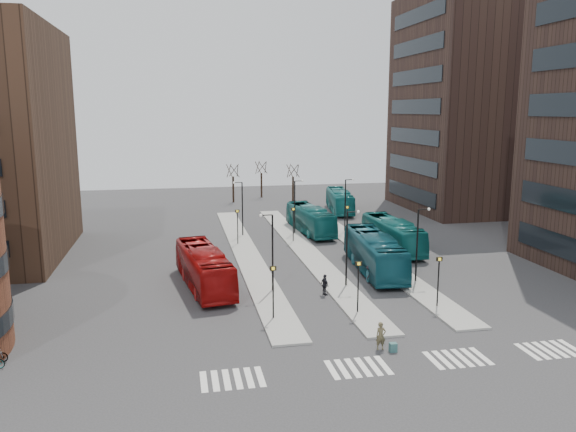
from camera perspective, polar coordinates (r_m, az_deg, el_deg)
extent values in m
plane|color=#2C2C2F|center=(29.51, 11.64, -18.00)|extent=(160.00, 160.00, 0.00)
cube|color=gray|center=(55.88, -4.26, -3.81)|extent=(2.50, 45.00, 0.15)
cube|color=gray|center=(56.89, 1.76, -3.52)|extent=(2.50, 45.00, 0.15)
cube|color=gray|center=(58.51, 7.50, -3.21)|extent=(2.50, 45.00, 0.15)
cube|color=navy|center=(34.60, 10.63, -12.98)|extent=(0.43, 0.34, 0.54)
imported|color=#9B0C0B|center=(45.71, -8.54, -5.21)|extent=(4.43, 11.88, 3.23)
imported|color=#124E5B|center=(50.09, 8.75, -3.71)|extent=(3.88, 12.37, 3.39)
imported|color=#125C5D|center=(65.19, 2.27, -0.35)|extent=(3.61, 11.37, 3.11)
imported|color=#136363|center=(58.25, 10.56, -1.83)|extent=(2.86, 11.43, 3.17)
imported|color=#167071|center=(78.92, 5.28, 1.55)|extent=(4.16, 11.31, 3.08)
imported|color=brown|center=(34.56, 9.41, -11.93)|extent=(0.62, 0.41, 1.69)
imported|color=black|center=(45.28, -6.01, -6.38)|extent=(0.79, 0.62, 1.59)
imported|color=black|center=(43.55, 3.76, -7.00)|extent=(0.68, 1.05, 1.66)
imported|color=black|center=(46.82, 8.25, -5.90)|extent=(1.02, 1.14, 1.53)
cube|color=silver|center=(31.09, -8.55, -16.31)|extent=(0.35, 2.40, 0.01)
cube|color=silver|center=(31.12, -7.40, -16.25)|extent=(0.35, 2.40, 0.01)
cube|color=silver|center=(31.15, -6.26, -16.19)|extent=(0.35, 2.40, 0.01)
cube|color=silver|center=(31.20, -5.11, -16.12)|extent=(0.35, 2.40, 0.01)
cube|color=silver|center=(31.26, -3.98, -16.05)|extent=(0.35, 2.40, 0.01)
cube|color=silver|center=(31.33, -2.84, -15.97)|extent=(0.35, 2.40, 0.01)
cube|color=silver|center=(32.09, 4.50, -15.31)|extent=(0.35, 2.40, 0.01)
cube|color=silver|center=(32.25, 5.56, -15.19)|extent=(0.35, 2.40, 0.01)
cube|color=silver|center=(32.41, 6.61, -15.08)|extent=(0.35, 2.40, 0.01)
cube|color=silver|center=(32.59, 7.65, -14.95)|extent=(0.35, 2.40, 0.01)
cube|color=silver|center=(32.77, 8.68, -14.83)|extent=(0.35, 2.40, 0.01)
cube|color=silver|center=(32.97, 9.69, -14.70)|extent=(0.35, 2.40, 0.01)
cube|color=silver|center=(34.09, 14.55, -14.01)|extent=(0.35, 2.40, 0.01)
cube|color=silver|center=(34.34, 15.48, -13.87)|extent=(0.35, 2.40, 0.01)
cube|color=silver|center=(34.60, 16.40, -13.73)|extent=(0.35, 2.40, 0.01)
cube|color=silver|center=(34.87, 17.30, -13.58)|extent=(0.35, 2.40, 0.01)
cube|color=silver|center=(35.14, 18.18, -13.44)|extent=(0.35, 2.40, 0.01)
cube|color=silver|center=(35.43, 19.05, -13.29)|extent=(0.35, 2.40, 0.01)
cube|color=silver|center=(36.96, 23.17, -12.56)|extent=(0.35, 2.40, 0.01)
cube|color=silver|center=(37.29, 23.95, -12.41)|extent=(0.35, 2.40, 0.01)
cube|color=silver|center=(37.62, 24.71, -12.26)|extent=(0.35, 2.40, 0.01)
cube|color=silver|center=(37.97, 25.47, -12.12)|extent=(0.35, 2.40, 0.01)
cube|color=silver|center=(38.31, 26.20, -11.97)|extent=(0.35, 2.40, 0.01)
cube|color=silver|center=(38.67, 26.92, -11.83)|extent=(0.35, 2.40, 0.01)
cube|color=#32211B|center=(85.09, 19.02, 10.78)|extent=(20.00, 20.00, 30.00)
cube|color=black|center=(81.36, 12.34, 2.31)|extent=(0.12, 16.00, 2.00)
cube|color=black|center=(80.89, 12.46, 5.11)|extent=(0.12, 16.00, 2.00)
cube|color=black|center=(80.61, 12.57, 7.94)|extent=(0.12, 16.00, 2.00)
cube|color=black|center=(80.53, 12.69, 10.78)|extent=(0.12, 16.00, 2.00)
cube|color=black|center=(80.65, 12.81, 13.62)|extent=(0.12, 16.00, 2.00)
cube|color=black|center=(80.97, 12.93, 16.45)|extent=(0.12, 16.00, 2.00)
cube|color=black|center=(81.48, 13.06, 19.24)|extent=(0.12, 16.00, 2.00)
cylinder|color=black|center=(38.22, -1.52, -7.85)|extent=(0.10, 0.10, 3.50)
cube|color=black|center=(37.70, -1.53, -5.33)|extent=(0.45, 0.10, 0.30)
cube|color=yellow|center=(37.64, -1.52, -5.35)|extent=(0.20, 0.02, 0.20)
cylinder|color=black|center=(59.29, -5.14, -1.16)|extent=(0.10, 0.10, 3.50)
cube|color=black|center=(58.96, -5.17, 0.50)|extent=(0.45, 0.10, 0.30)
cube|color=yellow|center=(58.90, -5.17, 0.49)|extent=(0.20, 0.02, 0.20)
cylinder|color=black|center=(39.62, 7.13, -7.25)|extent=(0.10, 0.10, 3.50)
cube|color=black|center=(39.12, 7.19, -4.81)|extent=(0.45, 0.10, 0.30)
cube|color=yellow|center=(39.06, 7.22, -4.84)|extent=(0.20, 0.02, 0.20)
cylinder|color=black|center=(60.21, 0.54, -0.93)|extent=(0.10, 0.10, 3.50)
cube|color=black|center=(59.88, 0.54, 0.71)|extent=(0.45, 0.10, 0.30)
cube|color=yellow|center=(59.82, 0.56, 0.70)|extent=(0.20, 0.02, 0.20)
cylinder|color=black|center=(41.85, 15.01, -6.56)|extent=(0.10, 0.10, 3.50)
cube|color=black|center=(41.37, 15.12, -4.25)|extent=(0.45, 0.10, 0.30)
cube|color=yellow|center=(41.32, 15.16, -4.27)|extent=(0.20, 0.02, 0.20)
cylinder|color=black|center=(61.69, 6.00, -0.71)|extent=(0.10, 0.10, 3.50)
cube|color=black|center=(61.37, 6.04, 0.89)|extent=(0.45, 0.10, 0.30)
cube|color=yellow|center=(61.32, 6.05, 0.88)|extent=(0.20, 0.02, 0.20)
cylinder|color=black|center=(43.70, -1.58, -3.75)|extent=(0.14, 0.14, 6.00)
cylinder|color=black|center=(42.97, -2.19, 0.10)|extent=(0.90, 0.08, 0.08)
sphere|color=silver|center=(42.90, -2.78, 0.07)|extent=(0.24, 0.24, 0.24)
cylinder|color=black|center=(63.07, -4.66, 0.72)|extent=(0.14, 0.14, 6.00)
cylinder|color=black|center=(62.57, -5.11, 3.41)|extent=(0.90, 0.08, 0.08)
sphere|color=silver|center=(62.52, -5.52, 3.40)|extent=(0.24, 0.24, 0.24)
cylinder|color=black|center=(45.06, 5.98, -3.36)|extent=(0.14, 0.14, 6.00)
cylinder|color=black|center=(44.57, 6.61, 0.42)|extent=(0.90, 0.08, 0.08)
sphere|color=silver|center=(44.70, 7.15, 0.44)|extent=(0.24, 0.24, 0.24)
cylinder|color=black|center=(64.02, 0.69, 0.91)|extent=(0.14, 0.14, 6.00)
cylinder|color=black|center=(63.67, 1.09, 3.58)|extent=(0.90, 0.08, 0.08)
sphere|color=silver|center=(63.77, 1.48, 3.59)|extent=(0.24, 0.24, 0.24)
cylinder|color=black|center=(47.16, 12.97, -2.94)|extent=(0.14, 0.14, 6.00)
cylinder|color=black|center=(46.74, 13.62, 0.66)|extent=(0.90, 0.08, 0.08)
sphere|color=silver|center=(46.93, 14.12, 0.68)|extent=(0.24, 0.24, 0.24)
cylinder|color=black|center=(65.51, 5.83, 1.08)|extent=(0.14, 0.14, 6.00)
cylinder|color=black|center=(65.21, 6.25, 3.69)|extent=(0.90, 0.08, 0.08)
sphere|color=silver|center=(65.35, 6.63, 3.70)|extent=(0.24, 0.24, 0.24)
cylinder|color=black|center=(86.97, -5.58, 2.70)|extent=(0.30, 0.30, 4.00)
cylinder|color=black|center=(86.69, -5.15, 4.62)|extent=(0.10, 1.56, 1.95)
cylinder|color=black|center=(87.29, -5.52, 4.65)|extent=(1.48, 0.59, 1.97)
cylinder|color=black|center=(86.97, -6.02, 4.62)|extent=(0.90, 1.31, 1.99)
cylinder|color=black|center=(86.15, -5.96, 4.56)|extent=(0.89, 1.31, 1.99)
cylinder|color=black|center=(85.98, -5.43, 4.56)|extent=(1.48, 0.58, 1.97)
cylinder|color=black|center=(91.52, -2.72, 3.14)|extent=(0.30, 0.30, 4.00)
cylinder|color=black|center=(91.29, -2.30, 4.96)|extent=(0.10, 1.56, 1.95)
cylinder|color=black|center=(91.87, -2.66, 4.99)|extent=(1.48, 0.59, 1.97)
cylinder|color=black|center=(91.50, -3.12, 4.96)|extent=(0.90, 1.31, 1.99)
cylinder|color=black|center=(90.69, -3.05, 4.91)|extent=(0.89, 1.31, 1.99)
cylinder|color=black|center=(90.56, -2.53, 4.91)|extent=(1.48, 0.58, 1.97)
cylinder|color=black|center=(86.37, 0.51, 2.70)|extent=(0.30, 0.30, 4.00)
cylinder|color=black|center=(86.15, 0.97, 4.62)|extent=(0.10, 1.56, 1.95)
cylinder|color=black|center=(86.70, 0.56, 4.66)|extent=(1.48, 0.59, 1.97)
cylinder|color=black|center=(86.30, 0.09, 4.63)|extent=(0.90, 1.31, 1.99)
cylinder|color=black|center=(85.49, 0.20, 4.57)|extent=(0.89, 1.31, 1.99)
cylinder|color=black|center=(85.40, 0.75, 4.57)|extent=(1.48, 0.58, 1.97)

